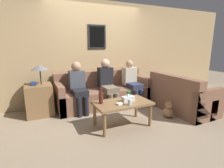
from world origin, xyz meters
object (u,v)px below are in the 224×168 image
at_px(coffee_table, 122,105).
at_px(person_left, 78,85).
at_px(person_middle, 107,82).
at_px(drinking_glass, 130,102).
at_px(couch_side, 181,98).
at_px(wine_bottle, 101,97).
at_px(person_right, 132,81).
at_px(couch_main, 103,93).
at_px(teddy_bear, 168,111).

distance_m(coffee_table, person_left, 1.22).
relative_size(person_left, person_middle, 0.97).
relative_size(drinking_glass, person_left, 0.10).
relative_size(couch_side, drinking_glass, 12.95).
bearing_deg(coffee_table, drinking_glass, -82.58).
distance_m(wine_bottle, drinking_glass, 0.52).
relative_size(wine_bottle, person_right, 0.28).
height_order(coffee_table, wine_bottle, wine_bottle).
xyz_separation_m(couch_main, person_right, (0.72, -0.19, 0.30)).
height_order(coffee_table, person_middle, person_middle).
relative_size(person_right, teddy_bear, 3.25).
bearing_deg(couch_main, couch_side, -37.69).
distance_m(couch_side, person_middle, 1.76).
distance_m(person_left, teddy_bear, 2.03).
xyz_separation_m(wine_bottle, person_right, (1.24, 0.96, 0.02)).
bearing_deg(teddy_bear, coffee_table, 176.09).
relative_size(couch_main, coffee_table, 2.21).
xyz_separation_m(drinking_glass, person_left, (-0.58, 1.27, 0.10)).
bearing_deg(person_middle, couch_side, -32.56).
height_order(couch_side, person_left, person_left).
distance_m(person_left, person_middle, 0.71).
height_order(couch_main, drinking_glass, couch_main).
relative_size(person_left, person_right, 1.02).
relative_size(couch_main, drinking_glass, 20.65).
relative_size(coffee_table, person_middle, 0.90).
bearing_deg(person_left, wine_bottle, -80.30).
height_order(person_left, teddy_bear, person_left).
height_order(coffee_table, drinking_glass, drinking_glass).
bearing_deg(teddy_bear, couch_main, 125.06).
bearing_deg(drinking_glass, coffee_table, 97.42).
relative_size(drinking_glass, teddy_bear, 0.33).
xyz_separation_m(wine_bottle, person_left, (-0.16, 0.96, 0.04)).
height_order(couch_side, teddy_bear, couch_side).
relative_size(couch_side, coffee_table, 1.38).
height_order(couch_side, drinking_glass, couch_side).
bearing_deg(wine_bottle, couch_main, 65.47).
xyz_separation_m(wine_bottle, person_middle, (0.54, 0.94, 0.05)).
xyz_separation_m(couch_main, person_left, (-0.69, -0.19, 0.32)).
height_order(drinking_glass, teddy_bear, drinking_glass).
xyz_separation_m(coffee_table, person_middle, (0.15, 1.04, 0.23)).
height_order(couch_main, person_left, person_left).
bearing_deg(person_middle, couch_main, 94.94).
bearing_deg(coffee_table, couch_main, 83.79).
bearing_deg(couch_side, coffee_table, 93.95).
bearing_deg(couch_side, teddy_bear, 108.62).
xyz_separation_m(couch_main, wine_bottle, (-0.52, -1.15, 0.28)).
xyz_separation_m(couch_side, person_right, (-0.76, 0.95, 0.30)).
bearing_deg(wine_bottle, person_left, 99.70).
bearing_deg(couch_main, drinking_glass, -94.26).
relative_size(couch_main, wine_bottle, 7.56).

